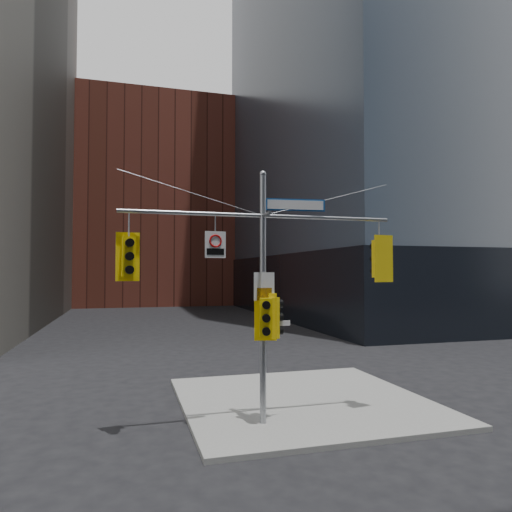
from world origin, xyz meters
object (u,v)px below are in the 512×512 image
signal_assembly (263,271)px  traffic_light_west_arm (129,256)px  traffic_light_east_arm (379,259)px  traffic_light_pole_side (274,317)px  traffic_light_pole_front (266,317)px  street_sign_blade (295,205)px  regulatory_sign_arm (215,244)px

signal_assembly → traffic_light_west_arm: bearing=179.8°
signal_assembly → traffic_light_east_arm: size_ratio=5.61×
traffic_light_east_arm → traffic_light_pole_side: 3.81m
traffic_light_pole_front → street_sign_blade: street_sign_blade is taller
traffic_light_east_arm → street_sign_blade: 3.15m
signal_assembly → traffic_light_east_arm: (3.74, 0.00, 0.38)m
signal_assembly → street_sign_blade: size_ratio=4.49×
traffic_light_west_arm → traffic_light_east_arm: traffic_light_east_arm is taller
street_sign_blade → signal_assembly: bearing=-174.0°
traffic_light_pole_front → regulatory_sign_arm: regulatory_sign_arm is taller
traffic_light_west_arm → signal_assembly: bearing=-7.4°
signal_assembly → regulatory_sign_arm: 1.57m
traffic_light_east_arm → traffic_light_pole_side: bearing=-10.0°
signal_assembly → traffic_light_pole_front: (0.00, -0.27, -1.29)m
traffic_light_pole_front → traffic_light_east_arm: bearing=17.9°
signal_assembly → traffic_light_west_arm: (-3.69, 0.01, 0.38)m
signal_assembly → traffic_light_pole_side: bearing=2.9°
regulatory_sign_arm → traffic_light_west_arm: bearing=173.9°
signal_assembly → traffic_light_pole_side: (0.33, 0.02, -1.32)m
signal_assembly → traffic_light_pole_side: size_ratio=6.91×
signal_assembly → regulatory_sign_arm: signal_assembly is taller
traffic_light_pole_side → regulatory_sign_arm: 2.69m
signal_assembly → traffic_light_west_arm: signal_assembly is taller
traffic_light_pole_side → traffic_light_west_arm: bearing=78.5°
traffic_light_east_arm → street_sign_blade: size_ratio=0.80×
traffic_light_pole_front → regulatory_sign_arm: bearing=-176.3°
traffic_light_west_arm → regulatory_sign_arm: size_ratio=1.76×
traffic_light_pole_side → traffic_light_pole_front: 0.43m
traffic_light_east_arm → traffic_light_pole_side: size_ratio=1.23×
traffic_light_pole_side → regulatory_sign_arm: size_ratio=1.57×
signal_assembly → street_sign_blade: (0.99, 0.00, 1.93)m
traffic_light_pole_side → street_sign_blade: bearing=-102.7°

